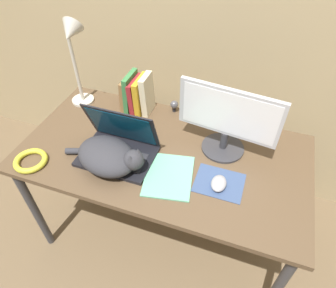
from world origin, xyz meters
The scene contains 12 objects.
ground_plane centered at (0.00, 0.00, 0.00)m, with size 12.00×12.00×0.00m, color brown.
desk centered at (0.00, 0.38, 0.67)m, with size 1.44×0.75×0.74m.
laptop centered at (-0.20, 0.29, 0.79)m, with size 0.36×0.25×0.25m.
cat centered at (-0.20, 0.20, 0.81)m, with size 0.43×0.29×0.14m.
external_monitor centered at (0.28, 0.50, 0.93)m, with size 0.48×0.21×0.35m.
mousepad centered at (0.31, 0.27, 0.74)m, with size 0.22×0.18×0.00m.
computer_mouse centered at (0.31, 0.25, 0.76)m, with size 0.07×0.10×0.03m.
book_row centered at (-0.26, 0.66, 0.84)m, with size 0.17×0.16×0.23m.
desk_lamp centered at (-0.57, 0.59, 1.10)m, with size 0.17×0.17×0.52m.
cable_coil centered at (-0.58, 0.09, 0.75)m, with size 0.16×0.16×0.03m.
notepad centered at (0.08, 0.23, 0.74)m, with size 0.26×0.30×0.01m.
webcam centered at (-0.05, 0.71, 0.78)m, with size 0.05×0.05×0.07m.
Camera 1 is at (0.37, -0.61, 1.81)m, focal length 32.00 mm.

